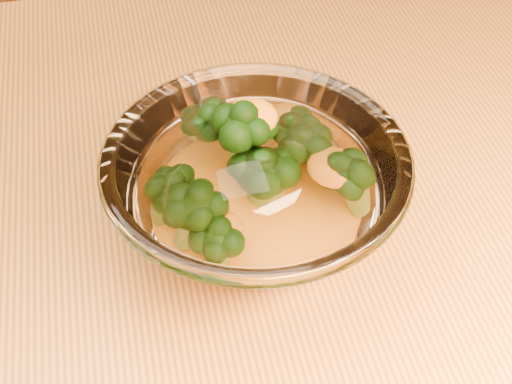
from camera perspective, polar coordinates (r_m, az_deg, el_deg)
table at (r=0.60m, az=-8.71°, el=-12.66°), size 1.20×0.80×0.75m
glass_bowl at (r=0.50m, az=0.00°, el=-0.36°), size 0.21×0.21×0.09m
cheese_sauce at (r=0.51m, az=0.00°, el=-1.88°), size 0.10×0.10×0.03m
broccoli_heap at (r=0.50m, az=-0.09°, el=1.91°), size 0.14×0.13×0.08m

